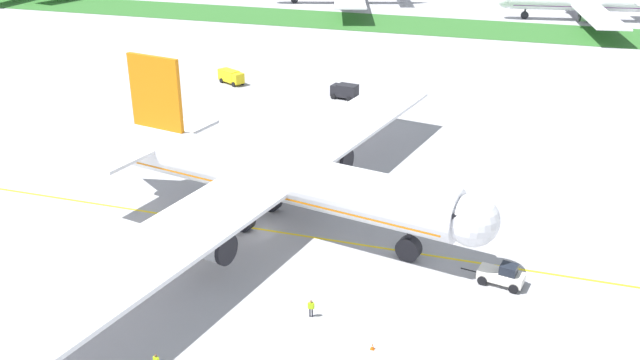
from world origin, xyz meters
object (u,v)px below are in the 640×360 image
at_px(traffic_cone_near_nose, 372,346).
at_px(parked_airliner_far_outer, 581,3).
at_px(airliner_foreground, 275,177).
at_px(service_truck_fuel_bowser, 231,76).
at_px(pushback_tug, 502,275).
at_px(ground_crew_wingwalker_port, 311,307).
at_px(service_truck_baggage_loader, 345,91).

bearing_deg(traffic_cone_near_nose, parked_airliner_far_outer, 82.71).
bearing_deg(parked_airliner_far_outer, airliner_foreground, -104.48).
distance_m(traffic_cone_near_nose, service_truck_fuel_bowser, 81.86).
height_order(pushback_tug, traffic_cone_near_nose, pushback_tug).
bearing_deg(traffic_cone_near_nose, airliner_foreground, 130.29).
bearing_deg(traffic_cone_near_nose, ground_crew_wingwalker_port, 155.97).
relative_size(pushback_tug, parked_airliner_far_outer, 0.09).
xyz_separation_m(traffic_cone_near_nose, service_truck_baggage_loader, (-21.21, 66.36, 1.15)).
bearing_deg(service_truck_baggage_loader, traffic_cone_near_nose, -72.28).
relative_size(service_truck_baggage_loader, parked_airliner_far_outer, 0.07).
height_order(pushback_tug, ground_crew_wingwalker_port, pushback_tug).
height_order(ground_crew_wingwalker_port, service_truck_baggage_loader, service_truck_baggage_loader).
bearing_deg(parked_airliner_far_outer, pushback_tug, -94.19).
relative_size(pushback_tug, traffic_cone_near_nose, 10.58).
relative_size(pushback_tug, service_truck_baggage_loader, 1.25).
relative_size(ground_crew_wingwalker_port, traffic_cone_near_nose, 2.97).
relative_size(pushback_tug, ground_crew_wingwalker_port, 3.57).
height_order(airliner_foreground, pushback_tug, airliner_foreground).
relative_size(traffic_cone_near_nose, service_truck_baggage_loader, 0.12).
height_order(airliner_foreground, service_truck_baggage_loader, airliner_foreground).
bearing_deg(service_truck_baggage_loader, airliner_foreground, -83.15).
distance_m(pushback_tug, ground_crew_wingwalker_port, 18.86).
distance_m(pushback_tug, traffic_cone_near_nose, 16.31).
relative_size(airliner_foreground, pushback_tug, 12.56).
bearing_deg(ground_crew_wingwalker_port, pushback_tug, 33.92).
relative_size(traffic_cone_near_nose, service_truck_fuel_bowser, 0.10).
bearing_deg(ground_crew_wingwalker_port, airliner_foreground, 120.77).
distance_m(service_truck_fuel_bowser, parked_airliner_far_outer, 106.68).
distance_m(traffic_cone_near_nose, parked_airliner_far_outer, 155.74).
bearing_deg(traffic_cone_near_nose, pushback_tug, 54.75).
distance_m(airliner_foreground, parked_airliner_far_outer, 140.69).
height_order(ground_crew_wingwalker_port, service_truck_fuel_bowser, service_truck_fuel_bowser).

